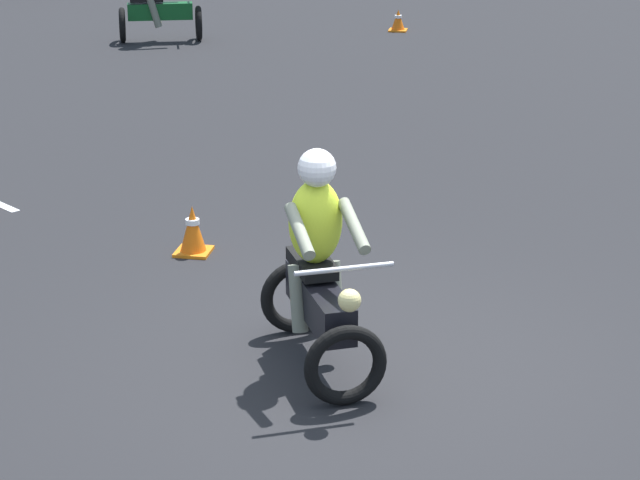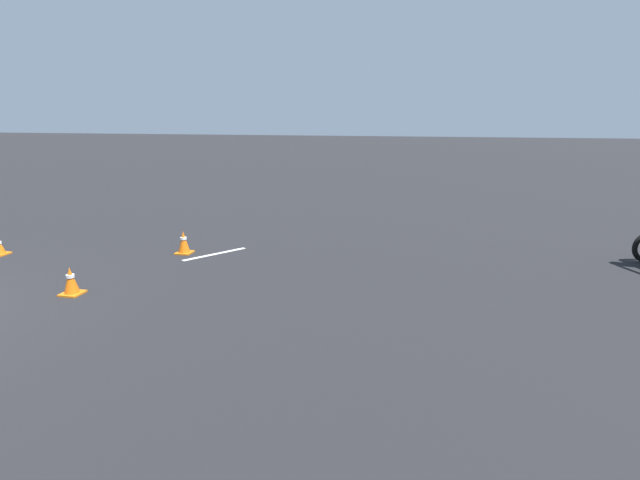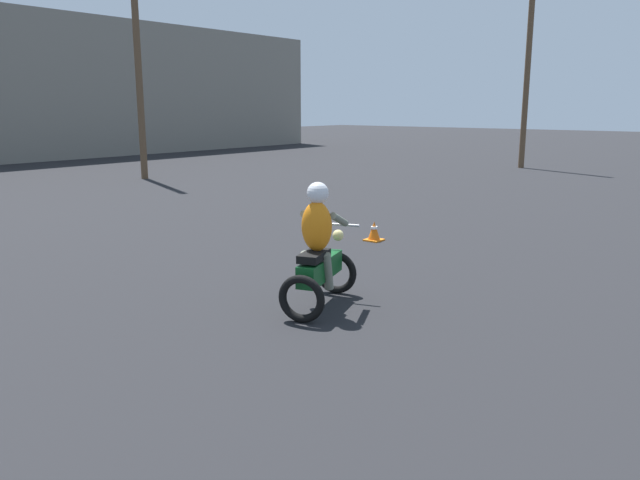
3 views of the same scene
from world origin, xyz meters
name	(u,v)px [view 3 (image 3 of 3)]	position (x,y,z in m)	size (l,w,h in m)	color
motorcycle_rider_background	(319,254)	(-5.31, 12.20, 0.73)	(1.55, 1.03, 1.66)	black
traffic_cone_mid_left	(374,231)	(-1.39, 13.93, 0.18)	(0.32, 0.32, 0.38)	orange
utility_pole_near	(528,67)	(14.90, 17.17, 4.18)	(0.24, 0.24, 8.37)	brown
utility_pole_far	(137,52)	(2.39, 26.40, 4.44)	(0.24, 0.24, 8.87)	brown
building_backdrop	(47,89)	(7.12, 41.33, 3.51)	(31.24, 10.57, 7.02)	gray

